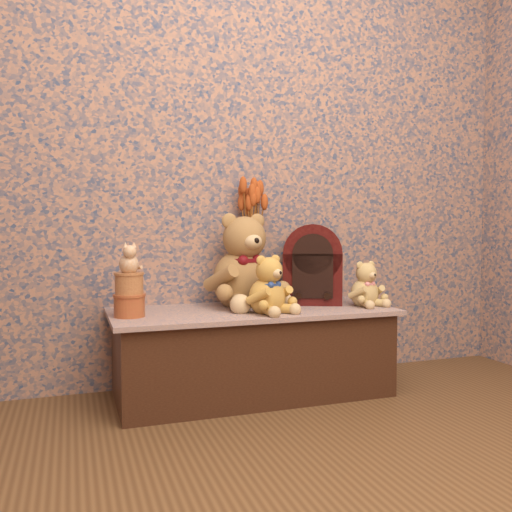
{
  "coord_description": "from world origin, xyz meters",
  "views": [
    {
      "loc": [
        -0.77,
        -1.03,
        0.75
      ],
      "look_at": [
        0.0,
        1.19,
        0.63
      ],
      "focal_mm": 37.78,
      "sensor_mm": 36.0,
      "label": 1
    }
  ],
  "objects": [
    {
      "name": "display_shelf",
      "position": [
        0.0,
        1.24,
        0.19
      ],
      "size": [
        1.25,
        0.54,
        0.39
      ],
      "primitive_type": "cube",
      "color": "#3C4F7B",
      "rests_on": "ground"
    },
    {
      "name": "teddy_large",
      "position": [
        -0.01,
        1.35,
        0.62
      ],
      "size": [
        0.43,
        0.49,
        0.46
      ],
      "primitive_type": null,
      "rotation": [
        0.0,
        0.0,
        0.16
      ],
      "color": "#9C6B3C",
      "rests_on": "display_shelf"
    },
    {
      "name": "teddy_medium",
      "position": [
        0.02,
        1.11,
        0.52
      ],
      "size": [
        0.29,
        0.31,
        0.27
      ],
      "primitive_type": null,
      "rotation": [
        0.0,
        0.0,
        0.4
      ],
      "color": "#B58C33",
      "rests_on": "display_shelf"
    },
    {
      "name": "teddy_small",
      "position": [
        0.53,
        1.16,
        0.5
      ],
      "size": [
        0.22,
        0.24,
        0.22
      ],
      "primitive_type": null,
      "rotation": [
        0.0,
        0.0,
        0.2
      ],
      "color": "tan",
      "rests_on": "display_shelf"
    },
    {
      "name": "cathedral_radio",
      "position": [
        0.33,
        1.32,
        0.58
      ],
      "size": [
        0.33,
        0.29,
        0.38
      ],
      "primitive_type": null,
      "rotation": [
        0.0,
        0.0,
        -0.4
      ],
      "color": "#3C0A0B",
      "rests_on": "display_shelf"
    },
    {
      "name": "ceramic_vase",
      "position": [
        0.06,
        1.41,
        0.48
      ],
      "size": [
        0.13,
        0.13,
        0.19
      ],
      "primitive_type": "cylinder",
      "rotation": [
        0.0,
        0.0,
        -0.16
      ],
      "color": "tan",
      "rests_on": "display_shelf"
    },
    {
      "name": "dried_stalks",
      "position": [
        0.06,
        1.41,
        0.79
      ],
      "size": [
        0.23,
        0.23,
        0.42
      ],
      "primitive_type": null,
      "rotation": [
        0.0,
        0.0,
        -0.07
      ],
      "color": "#B0471C",
      "rests_on": "ceramic_vase"
    },
    {
      "name": "biscuit_tin_lower",
      "position": [
        -0.54,
        1.2,
        0.43
      ],
      "size": [
        0.14,
        0.14,
        0.09
      ],
      "primitive_type": "cylinder",
      "rotation": [
        0.0,
        0.0,
        0.11
      ],
      "color": "#B87636",
      "rests_on": "display_shelf"
    },
    {
      "name": "biscuit_tin_upper",
      "position": [
        -0.54,
        1.2,
        0.52
      ],
      "size": [
        0.12,
        0.12,
        0.09
      ],
      "primitive_type": "cylinder",
      "rotation": [
        0.0,
        0.0,
        -0.09
      ],
      "color": "tan",
      "rests_on": "biscuit_tin_lower"
    },
    {
      "name": "cat_figurine",
      "position": [
        -0.54,
        1.2,
        0.63
      ],
      "size": [
        0.1,
        0.11,
        0.13
      ],
      "primitive_type": null,
      "rotation": [
        0.0,
        0.0,
        0.03
      ],
      "color": "silver",
      "rests_on": "biscuit_tin_upper"
    }
  ]
}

